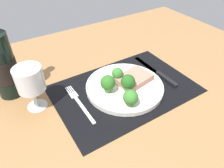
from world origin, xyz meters
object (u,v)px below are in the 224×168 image
plate (125,87)px  steak (133,78)px  wine_glass (30,81)px  fork (79,103)px  wine_bottle (2,65)px  knife (158,73)px

plate → steak: size_ratio=2.26×
wine_glass → steak: bearing=-13.4°
fork → wine_bottle: size_ratio=0.62×
plate → fork: 16.23cm
steak → wine_glass: wine_glass is taller
plate → wine_bottle: (-32.59, 18.51, 9.90)cm
plate → wine_bottle: wine_bottle is taller
steak → wine_glass: size_ratio=0.81×
steak → wine_glass: 32.86cm
steak → knife: bearing=1.5°
plate → wine_glass: size_ratio=1.84×
plate → fork: bearing=175.0°
wine_glass → knife: bearing=-9.4°
steak → fork: bearing=176.5°
plate → knife: (15.62, 0.53, -0.50)cm
plate → steak: steak is taller
plate → fork: size_ratio=1.36×
fork → knife: knife is taller
fork → wine_glass: (-11.37, 6.25, 9.25)cm
knife → wine_glass: (-43.14, 7.14, 9.20)cm
knife → steak: bearing=179.3°
fork → steak: bearing=-5.7°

